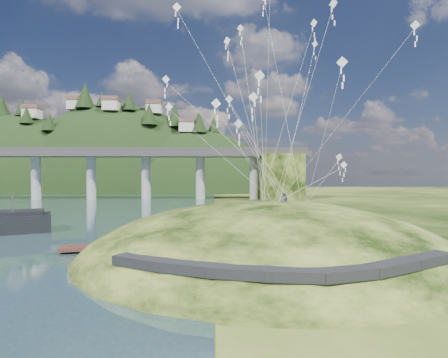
{
  "coord_description": "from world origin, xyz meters",
  "views": [
    {
      "loc": [
        2.99,
        -30.2,
        7.63
      ],
      "look_at": [
        4.0,
        6.0,
        7.0
      ],
      "focal_mm": 28.0,
      "sensor_mm": 36.0,
      "label": 1
    }
  ],
  "objects": [
    {
      "name": "wooden_dock",
      "position": [
        -5.27,
        4.52,
        0.41
      ],
      "size": [
        13.33,
        4.56,
        0.94
      ],
      "color": "#331914",
      "rests_on": "ground"
    },
    {
      "name": "kite_flyers",
      "position": [
        9.7,
        3.1,
        5.78
      ],
      "size": [
        1.18,
        2.41,
        1.79
      ],
      "color": "#272A34",
      "rests_on": "ground"
    },
    {
      "name": "kite_swarm",
      "position": [
        7.05,
        2.94,
        17.39
      ],
      "size": [
        20.79,
        15.09,
        20.48
      ],
      "color": "silver",
      "rests_on": "ground"
    },
    {
      "name": "grass_hill",
      "position": [
        8.0,
        2.0,
        -1.5
      ],
      "size": [
        36.0,
        32.0,
        13.0
      ],
      "color": "black",
      "rests_on": "ground"
    },
    {
      "name": "far_ridge",
      "position": [
        -43.58,
        122.17,
        -7.44
      ],
      "size": [
        153.0,
        70.0,
        94.5
      ],
      "color": "black",
      "rests_on": "ground"
    },
    {
      "name": "bridge",
      "position": [
        -26.46,
        70.07,
        9.7
      ],
      "size": [
        160.0,
        11.0,
        15.0
      ],
      "color": "#2D2B2B",
      "rests_on": "ground"
    },
    {
      "name": "footpath",
      "position": [
        7.46,
        -9.74,
        2.08
      ],
      "size": [
        22.29,
        5.84,
        0.83
      ],
      "color": "black",
      "rests_on": "ground"
    },
    {
      "name": "ground",
      "position": [
        0.0,
        0.0,
        0.0
      ],
      "size": [
        320.0,
        320.0,
        0.0
      ],
      "primitive_type": "plane",
      "color": "black",
      "rests_on": "ground"
    }
  ]
}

